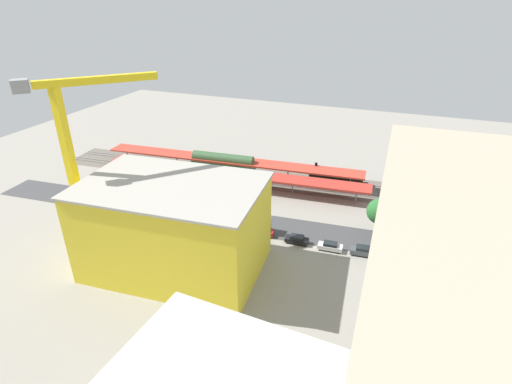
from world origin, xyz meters
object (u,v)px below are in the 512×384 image
Objects in this scene: locomotive at (338,178)px; parked_car_5 at (233,226)px; parked_car_1 at (363,251)px; parked_car_3 at (297,240)px; parked_car_7 at (175,216)px; street_tree_0 at (400,223)px; street_tree_2 at (468,226)px; street_tree_5 at (229,192)px; passenger_coach at (424,186)px; freight_coach_far at (223,164)px; parked_car_0 at (403,261)px; tower_crane at (77,158)px; street_tree_3 at (379,211)px; parked_car_4 at (263,232)px; parked_car_6 at (202,220)px; platform_canopy_near at (233,173)px; parked_car_2 at (330,247)px; construction_building at (174,228)px; traffic_light at (156,180)px; box_truck_2 at (203,216)px; street_tree_4 at (185,183)px; street_tree_1 at (165,175)px; box_truck_0 at (167,208)px; platform_canopy_far at (230,160)px; box_truck_1 at (249,221)px.

locomotive is 33.73m from parked_car_5.
parked_car_3 is (12.59, 0.46, -0.07)m from parked_car_1.
locomotive is at bearing -135.12° from parked_car_7.
street_tree_2 is at bearing -176.29° from street_tree_0.
passenger_coach is at bearing -151.93° from street_tree_5.
freight_coach_far is 3.79× the size of parked_car_7.
locomotive is 34.32m from parked_car_0.
tower_crane reaches higher than street_tree_3.
tower_crane is at bearing 28.74° from parked_car_4.
parked_car_6 is 0.59× the size of street_tree_2.
platform_canopy_near is 37.67m from street_tree_3.
parked_car_2 is at bearing 5.32° from parked_car_1.
parked_car_5 is at bearing -109.77° from construction_building.
traffic_light is at bearing 19.60° from passenger_coach.
box_truck_2 is at bearing 155.25° from traffic_light.
traffic_light is (16.39, -7.55, 2.54)m from box_truck_2.
street_tree_2 is (-37.18, -8.29, 4.57)m from parked_car_4.
parked_car_0 is 49.66m from street_tree_4.
parked_car_6 is at bearing 149.02° from street_tree_1.
parked_car_1 is 34.77m from construction_building.
street_tree_3 reaches higher than parked_car_3.
street_tree_2 is at bearing 168.52° from platform_canopy_near.
locomotive is at bearing -0.00° from passenger_coach.
parked_car_5 is 0.15× the size of tower_crane.
parked_car_7 is 0.69× the size of street_tree_5.
parked_car_2 is (6.04, 0.56, -0.06)m from parked_car_1.
parked_car_3 is at bearing 2.09° from parked_car_1.
street_tree_3 reaches higher than parked_car_1.
street_tree_0 is (-45.41, -7.93, 3.36)m from parked_car_7.
box_truck_0 is 1.12× the size of street_tree_3.
parked_car_4 is at bearing 16.53° from street_tree_0.
street_tree_4 is at bearing -67.89° from construction_building.
street_tree_3 is (-39.64, 17.34, 1.35)m from platform_canopy_far.
freight_coach_far reaches higher than locomotive.
traffic_light is at bearing -26.29° from parked_car_6.
box_truck_0 is at bearing 83.35° from freight_coach_far.
parked_car_4 reaches higher than parked_car_2.
freight_coach_far is (5.34, -5.46, -0.53)m from platform_canopy_near.
platform_canopy_near is 15.03× the size of parked_car_4.
box_truck_1 is 1.37× the size of street_tree_4.
street_tree_3 reaches higher than street_tree_4.
street_tree_5 is (40.74, 21.73, 1.22)m from passenger_coach.
street_tree_2 is (-7.16, 21.06, 2.30)m from passenger_coach.
street_tree_5 reaches higher than parked_car_0.
passenger_coach is at bearing -71.22° from street_tree_2.
parked_car_1 is 19.79m from street_tree_2.
box_truck_2 is at bearing 104.90° from freight_coach_far.
parked_car_6 is (43.88, 29.37, -2.32)m from passenger_coach.
street_tree_3 is (-44.07, -7.11, 4.05)m from box_truck_0.
street_tree_2 is (-57.24, -8.69, 4.62)m from parked_car_7.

